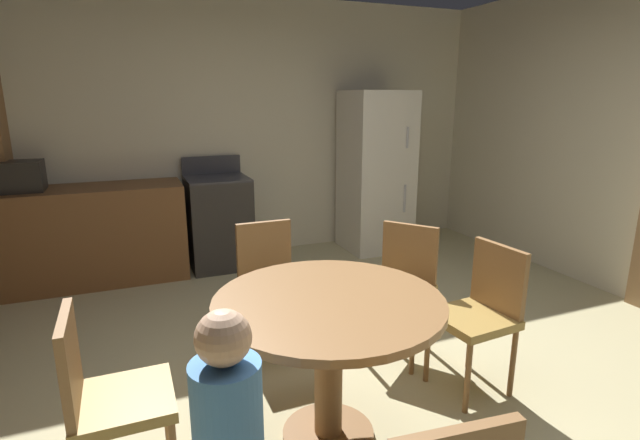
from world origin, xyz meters
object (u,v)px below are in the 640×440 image
Objects in this scene: oven_range at (219,221)px; chair_north at (269,278)px; dining_table at (329,330)px; refrigerator at (376,172)px; chair_northeast at (402,282)px; chair_west at (106,394)px; microwave at (15,177)px; chair_east at (481,308)px.

oven_range is 1.26× the size of chair_north.
chair_north is at bearing 90.43° from dining_table.
refrigerator is 2.02× the size of chair_northeast.
chair_west is (-0.99, -2.81, 0.03)m from oven_range.
refrigerator is 3.47m from microwave.
refrigerator is at bearing -0.83° from microwave.
microwave is 0.40× the size of dining_table.
microwave is 0.51× the size of chair_northeast.
chair_northeast is at bearing -73.49° from chair_east.
chair_west is at bearing -18.73° from chair_northeast.
refrigerator reaches higher than microwave.
refrigerator reaches higher than chair_east.
refrigerator is at bearing 57.69° from dining_table.
oven_range is 2.50× the size of microwave.
chair_west and chair_east have the same top height.
chair_north is (-1.75, -1.75, -0.38)m from refrigerator.
chair_north is at bearing -134.93° from refrigerator.
chair_northeast is at bearing -69.83° from oven_range.
refrigerator is 4.00× the size of microwave.
refrigerator is at bearing 44.99° from chair_west.
chair_north reaches higher than dining_table.
oven_range is at bearing 70.49° from chair_west.
chair_northeast is (0.81, -2.20, 0.03)m from oven_range.
dining_table is (0.01, -2.81, 0.13)m from oven_range.
microwave reaches higher than dining_table.
chair_west is at bearing -179.84° from dining_table.
chair_northeast is (-0.21, 0.53, 0.00)m from chair_east.
chair_northeast is (0.80, -0.39, 0.00)m from chair_north.
chair_west is (0.73, -2.81, -0.53)m from microwave.
dining_table is 1.28× the size of chair_north.
chair_west is 1.00× the size of chair_north.
oven_range reaches higher than chair_west.
dining_table is at bearing 0.00° from chair_west.
chair_north is (0.99, 1.00, 0.00)m from chair_west.
chair_west is 1.90m from chair_northeast.
oven_range is at bearing 0.12° from microwave.
oven_range is 1.26× the size of chair_northeast.
oven_range reaches higher than dining_table.
chair_north is 1.00× the size of chair_northeast.
dining_table is at bearing 0.00° from chair_north.
chair_northeast is (1.79, 0.61, 0.00)m from chair_west.
chair_northeast is at bearing 37.63° from dining_table.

